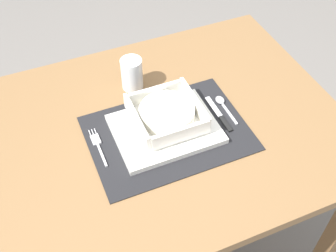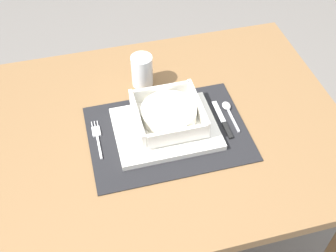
# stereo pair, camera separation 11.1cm
# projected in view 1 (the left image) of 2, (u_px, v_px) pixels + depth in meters

# --- Properties ---
(ground_plane) EXTENTS (6.00, 6.00, 0.00)m
(ground_plane) POSITION_uv_depth(u_px,v_px,m) (167.00, 250.00, 1.71)
(ground_plane) COLOR slate
(dining_table) EXTENTS (0.97, 0.77, 0.75)m
(dining_table) POSITION_uv_depth(u_px,v_px,m) (167.00, 149.00, 1.24)
(dining_table) COLOR brown
(dining_table) RESTS_ON ground
(placemat) EXTENTS (0.42, 0.30, 0.00)m
(placemat) POSITION_uv_depth(u_px,v_px,m) (168.00, 133.00, 1.14)
(placemat) COLOR black
(placemat) RESTS_ON dining_table
(serving_plate) EXTENTS (0.27, 0.21, 0.02)m
(serving_plate) POSITION_uv_depth(u_px,v_px,m) (165.00, 129.00, 1.13)
(serving_plate) COLOR white
(serving_plate) RESTS_ON placemat
(porridge_bowl) EXTENTS (0.18, 0.18, 0.05)m
(porridge_bowl) POSITION_uv_depth(u_px,v_px,m) (167.00, 116.00, 1.12)
(porridge_bowl) COLOR white
(porridge_bowl) RESTS_ON serving_plate
(fork) EXTENTS (0.02, 0.14, 0.00)m
(fork) POSITION_uv_depth(u_px,v_px,m) (98.00, 144.00, 1.10)
(fork) COLOR silver
(fork) RESTS_ON placemat
(spoon) EXTENTS (0.02, 0.12, 0.01)m
(spoon) POSITION_uv_depth(u_px,v_px,m) (222.00, 103.00, 1.21)
(spoon) COLOR silver
(spoon) RESTS_ON placemat
(butter_knife) EXTENTS (0.01, 0.14, 0.01)m
(butter_knife) POSITION_uv_depth(u_px,v_px,m) (220.00, 116.00, 1.17)
(butter_knife) COLOR black
(butter_knife) RESTS_ON placemat
(drinking_glass) EXTENTS (0.06, 0.06, 0.10)m
(drinking_glass) POSITION_uv_depth(u_px,v_px,m) (132.00, 75.00, 1.23)
(drinking_glass) COLOR white
(drinking_glass) RESTS_ON dining_table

